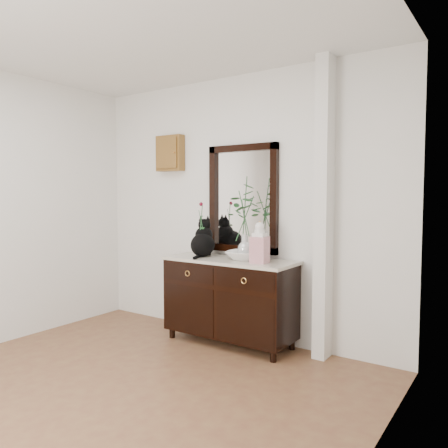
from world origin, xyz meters
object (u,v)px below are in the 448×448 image
Objects in this scene: cat at (203,237)px; lotus_bowl at (245,255)px; sideboard at (230,296)px; ginger_jar at (260,242)px.

lotus_bowl is at bearing -17.97° from cat.
lotus_bowl reaches higher than sideboard.
sideboard is 3.83× the size of lotus_bowl.
sideboard is at bearing -165.84° from lotus_bowl.
cat is at bearing -179.28° from sideboard.
ginger_jar is (0.23, -0.10, 0.15)m from lotus_bowl.
sideboard is 0.45m from lotus_bowl.
cat is 1.01× the size of ginger_jar.
cat is at bearing 175.14° from ginger_jar.
cat is 0.71m from ginger_jar.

